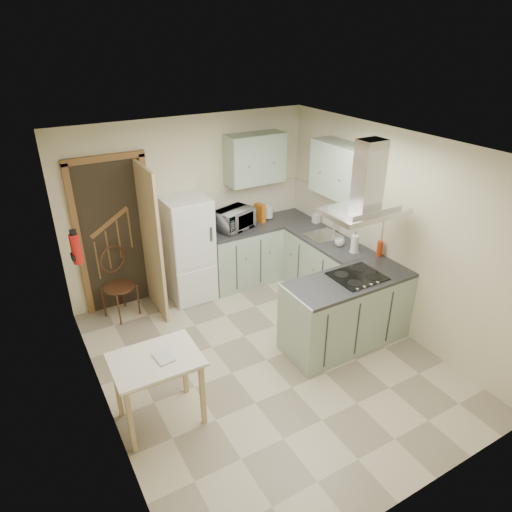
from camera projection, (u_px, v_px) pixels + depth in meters
floor at (267, 360)px, 5.39m from camera, size 4.20×4.20×0.00m
ceiling at (269, 149)px, 4.27m from camera, size 4.20×4.20×0.00m
back_wall at (191, 206)px, 6.45m from camera, size 3.60×0.00×3.60m
left_wall at (94, 314)px, 4.02m from camera, size 0.00×4.20×4.20m
right_wall at (392, 232)px, 5.63m from camera, size 0.00×4.20×4.20m
doorway at (115, 236)px, 6.03m from camera, size 1.10×0.12×2.10m
fridge at (188, 249)px, 6.36m from camera, size 0.60×0.60×1.50m
counter_back at (243, 255)px, 6.87m from camera, size 1.08×0.60×0.90m
counter_right at (314, 260)px, 6.73m from camera, size 0.60×1.95×0.90m
splashback at (250, 202)px, 6.92m from camera, size 1.68×0.02×0.50m
wall_cabinet_back at (255, 159)px, 6.47m from camera, size 0.85×0.35×0.70m
wall_cabinet_right at (341, 170)px, 5.94m from camera, size 0.35×0.90×0.70m
peninsula at (347, 311)px, 5.50m from camera, size 1.55×0.65×0.90m
hob at (357, 276)px, 5.34m from camera, size 0.58×0.50×0.01m
extractor_hood at (365, 211)px, 4.98m from camera, size 0.90×0.55×0.10m
sink at (324, 236)px, 6.39m from camera, size 0.45×0.40×0.01m
fire_extinguisher at (76, 249)px, 4.63m from camera, size 0.10×0.10×0.32m
drop_leaf_table at (159, 390)px, 4.41m from camera, size 0.83×0.63×0.76m
bentwood_chair at (119, 287)px, 6.02m from camera, size 0.52×0.52×0.90m
microwave at (234, 219)px, 6.56m from camera, size 0.62×0.51×0.30m
kettle at (268, 212)px, 6.93m from camera, size 0.18×0.18×0.21m
cereal_box at (260, 213)px, 6.81m from camera, size 0.11×0.19×0.27m
soap_bottle at (316, 216)px, 6.78m from camera, size 0.10×0.10×0.20m
paper_towel at (355, 244)px, 5.87m from camera, size 0.11×0.11×0.25m
cup at (339, 242)px, 6.08m from camera, size 0.13×0.13×0.10m
red_bottle at (380, 249)px, 5.79m from camera, size 0.09×0.09×0.20m
book at (156, 357)px, 4.18m from camera, size 0.18×0.23×0.09m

